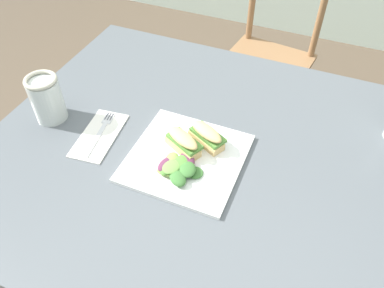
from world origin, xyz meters
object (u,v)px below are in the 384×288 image
Objects in this scene: dining_table at (210,180)px; sandwich_half_front at (183,142)px; sandwich_half_back at (207,135)px; mason_jar_iced_tea at (47,100)px; chair_wooden_far at (268,59)px; fork_on_napkin at (101,130)px; plate_lunch at (186,158)px.

sandwich_half_front reaches higher than dining_table.
mason_jar_iced_tea reaches higher than sandwich_half_back.
chair_wooden_far reaches higher than sandwich_half_back.
fork_on_napkin is (-0.32, -0.04, 0.12)m from dining_table.
dining_table is 10.68× the size of sandwich_half_front.
plate_lunch is at bearing -0.24° from mason_jar_iced_tea.
fork_on_napkin is (-0.27, 0.00, 0.00)m from plate_lunch.
mason_jar_iced_tea is at bearing -171.83° from sandwich_half_back.
dining_table is 8.83× the size of mason_jar_iced_tea.
chair_wooden_far is at bearing 89.77° from plate_lunch.
sandwich_half_front is at bearing -136.03° from sandwich_half_back.
sandwich_half_front reaches higher than fork_on_napkin.
sandwich_half_back is (-0.02, 0.03, 0.15)m from dining_table.
chair_wooden_far is 7.44× the size of sandwich_half_back.
fork_on_napkin is at bearing -175.75° from sandwich_half_front.
fork_on_napkin reaches higher than dining_table.
sandwich_half_front is 0.63× the size of fork_on_napkin.
sandwich_half_front is 0.25m from fork_on_napkin.
chair_wooden_far reaches higher than dining_table.
fork_on_napkin is 1.31× the size of mason_jar_iced_tea.
fork_on_napkin is 0.18m from mason_jar_iced_tea.
dining_table is 10.68× the size of sandwich_half_back.
chair_wooden_far is 7.44× the size of sandwich_half_front.
dining_table is 0.53m from mason_jar_iced_tea.
chair_wooden_far is 1.05m from plate_lunch.
dining_table is 0.14m from plate_lunch.
chair_wooden_far is at bearing 88.70° from sandwich_half_front.
chair_wooden_far is at bearing 93.04° from dining_table.
mason_jar_iced_tea is (-0.49, -0.04, 0.18)m from dining_table.
dining_table is 1.44× the size of chair_wooden_far.
sandwich_half_back is 0.83× the size of mason_jar_iced_tea.
sandwich_half_front is at bearing 2.72° from mason_jar_iced_tea.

